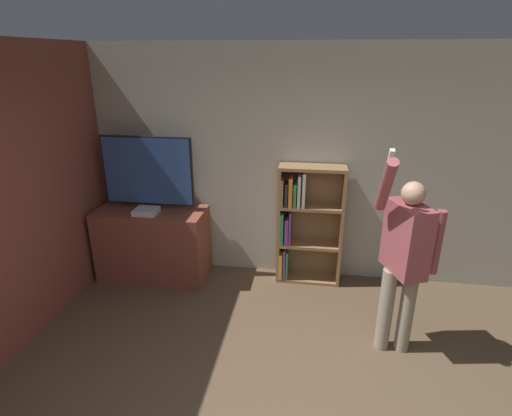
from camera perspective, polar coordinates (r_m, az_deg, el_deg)
The scene contains 7 objects.
wall_back at distance 4.64m, azimuth 6.80°, elevation 5.80°, with size 6.90×0.06×2.70m.
wall_side_brick at distance 4.20m, azimuth -30.22°, elevation 1.39°, with size 0.06×4.34×2.70m.
tv_ledge at distance 4.98m, azimuth -14.44°, elevation -4.92°, with size 1.28×0.57×0.86m.
television at distance 4.72m, azimuth -15.18°, elevation 4.92°, with size 1.06×0.22×0.86m.
game_console at distance 4.71m, azimuth -15.42°, elevation -0.44°, with size 0.26×0.24×0.06m.
bookshelf at distance 4.67m, azimuth 6.80°, elevation -2.16°, with size 0.75×0.28×1.42m.
person at distance 3.62m, azimuth 20.44°, elevation -6.23°, with size 0.57×0.55×1.92m.
Camera 1 is at (0.11, -1.70, 2.56)m, focal length 28.00 mm.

